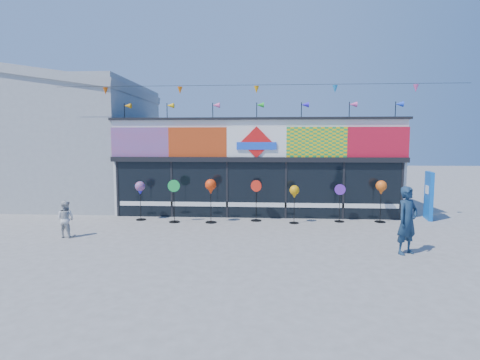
# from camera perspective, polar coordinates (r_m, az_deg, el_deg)

# --- Properties ---
(ground) EXTENTS (80.00, 80.00, 0.00)m
(ground) POSITION_cam_1_polar(r_m,az_deg,el_deg) (12.14, 2.11, -8.98)
(ground) COLOR slate
(ground) RESTS_ON ground
(kite_shop) EXTENTS (16.00, 5.70, 5.31)m
(kite_shop) POSITION_cam_1_polar(r_m,az_deg,el_deg) (17.72, 2.69, 2.36)
(kite_shop) COLOR silver
(kite_shop) RESTS_ON ground
(neighbour_building) EXTENTS (8.18, 7.20, 6.87)m
(neighbour_building) POSITION_cam_1_polar(r_m,az_deg,el_deg) (21.40, -25.23, 5.50)
(neighbour_building) COLOR #9DA0A2
(neighbour_building) RESTS_ON ground
(blue_sign) EXTENTS (0.31, 0.97, 1.92)m
(blue_sign) POSITION_cam_1_polar(r_m,az_deg,el_deg) (16.81, 26.82, -2.12)
(blue_sign) COLOR blue
(blue_sign) RESTS_ON ground
(spinner_0) EXTENTS (0.39, 0.39, 1.55)m
(spinner_0) POSITION_cam_1_polar(r_m,az_deg,el_deg) (15.35, -14.97, -1.35)
(spinner_0) COLOR black
(spinner_0) RESTS_ON ground
(spinner_1) EXTENTS (0.47, 0.42, 1.65)m
(spinner_1) POSITION_cam_1_polar(r_m,az_deg,el_deg) (14.67, -10.02, -3.02)
(spinner_1) COLOR black
(spinner_1) RESTS_ON ground
(spinner_2) EXTENTS (0.43, 0.43, 1.69)m
(spinner_2) POSITION_cam_1_polar(r_m,az_deg,el_deg) (14.36, -4.48, -1.21)
(spinner_2) COLOR black
(spinner_2) RESTS_ON ground
(spinner_3) EXTENTS (0.43, 0.41, 1.62)m
(spinner_3) POSITION_cam_1_polar(r_m,az_deg,el_deg) (14.73, 2.48, -2.98)
(spinner_3) COLOR black
(spinner_3) RESTS_ON ground
(spinner_4) EXTENTS (0.37, 0.37, 1.47)m
(spinner_4) POSITION_cam_1_polar(r_m,az_deg,el_deg) (14.38, 8.29, -1.96)
(spinner_4) COLOR black
(spinner_4) RESTS_ON ground
(spinner_5) EXTENTS (0.42, 0.38, 1.48)m
(spinner_5) POSITION_cam_1_polar(r_m,az_deg,el_deg) (15.06, 14.96, -3.26)
(spinner_5) COLOR black
(spinner_5) RESTS_ON ground
(spinner_6) EXTENTS (0.41, 0.41, 1.63)m
(spinner_6) POSITION_cam_1_polar(r_m,az_deg,el_deg) (15.40, 20.71, -1.28)
(spinner_6) COLOR black
(spinner_6) RESTS_ON ground
(adult_man) EXTENTS (0.82, 0.74, 1.88)m
(adult_man) POSITION_cam_1_polar(r_m,az_deg,el_deg) (11.35, 24.14, -5.64)
(adult_man) COLOR #172E48
(adult_man) RESTS_ON ground
(child) EXTENTS (0.63, 0.42, 1.20)m
(child) POSITION_cam_1_polar(r_m,az_deg,el_deg) (13.51, -25.04, -5.40)
(child) COLOR silver
(child) RESTS_ON ground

